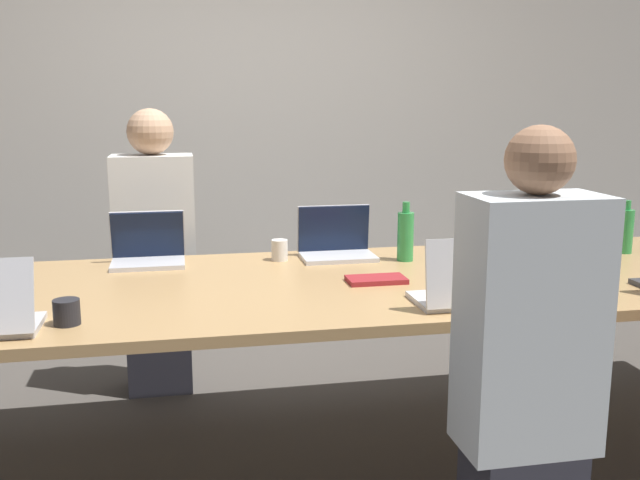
% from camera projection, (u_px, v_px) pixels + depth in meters
% --- Properties ---
extents(ground_plane, '(24.00, 24.00, 0.00)m').
position_uv_depth(ground_plane, '(301.00, 460.00, 2.99)').
color(ground_plane, '#4C4742').
extents(curtain_wall, '(12.00, 0.06, 2.80)m').
position_uv_depth(curtain_wall, '(249.00, 114.00, 4.59)').
color(curtain_wall, beige).
rests_on(curtain_wall, ground_plane).
extents(conference_table, '(4.69, 1.21, 0.77)m').
position_uv_depth(conference_table, '(300.00, 294.00, 2.85)').
color(conference_table, tan).
rests_on(conference_table, ground_plane).
extents(laptop_far_center, '(0.34, 0.23, 0.24)m').
position_uv_depth(laptop_far_center, '(336.00, 242.00, 3.30)').
color(laptop_far_center, silver).
rests_on(laptop_far_center, conference_table).
extents(cup_far_center, '(0.07, 0.07, 0.09)m').
position_uv_depth(cup_far_center, '(280.00, 250.00, 3.23)').
color(cup_far_center, white).
rests_on(cup_far_center, conference_table).
extents(bottle_far_center, '(0.07, 0.07, 0.27)m').
position_uv_depth(bottle_far_center, '(405.00, 235.00, 3.21)').
color(bottle_far_center, green).
rests_on(bottle_far_center, conference_table).
extents(laptop_near_midright, '(0.32, 0.25, 0.26)m').
position_uv_depth(laptop_near_midright, '(464.00, 286.00, 2.50)').
color(laptop_near_midright, silver).
rests_on(laptop_near_midright, conference_table).
extents(person_near_midright, '(0.40, 0.24, 1.42)m').
position_uv_depth(person_near_midright, '(527.00, 372.00, 2.13)').
color(person_near_midright, '#2D2D38').
rests_on(person_near_midright, ground_plane).
extents(cup_near_midright, '(0.09, 0.09, 0.09)m').
position_uv_depth(cup_near_midright, '(526.00, 284.00, 2.63)').
color(cup_near_midright, white).
rests_on(cup_near_midright, conference_table).
extents(laptop_far_right, '(0.32, 0.26, 0.25)m').
position_uv_depth(laptop_far_right, '(554.00, 233.00, 3.50)').
color(laptop_far_right, silver).
rests_on(laptop_far_right, conference_table).
extents(cup_far_right, '(0.07, 0.07, 0.10)m').
position_uv_depth(cup_far_right, '(600.00, 238.00, 3.52)').
color(cup_far_right, white).
rests_on(cup_far_right, conference_table).
extents(bottle_far_right, '(0.07, 0.07, 0.25)m').
position_uv_depth(bottle_far_right, '(625.00, 230.00, 3.38)').
color(bottle_far_right, green).
rests_on(bottle_far_right, conference_table).
extents(cup_near_left, '(0.09, 0.09, 0.08)m').
position_uv_depth(cup_near_left, '(67.00, 312.00, 2.30)').
color(cup_near_left, '#232328').
rests_on(cup_near_left, conference_table).
extents(laptop_far_midleft, '(0.32, 0.23, 0.23)m').
position_uv_depth(laptop_far_midleft, '(148.00, 249.00, 3.16)').
color(laptop_far_midleft, silver).
rests_on(laptop_far_midleft, conference_table).
extents(person_far_midleft, '(0.40, 0.24, 1.45)m').
position_uv_depth(person_far_midleft, '(156.00, 256.00, 3.61)').
color(person_far_midleft, '#2D2D38').
rests_on(person_far_midleft, ground_plane).
extents(stapler, '(0.11, 0.15, 0.05)m').
position_uv_depth(stapler, '(443.00, 276.00, 2.84)').
color(stapler, black).
rests_on(stapler, conference_table).
extents(notebook, '(0.23, 0.13, 0.02)m').
position_uv_depth(notebook, '(376.00, 280.00, 2.85)').
color(notebook, maroon).
rests_on(notebook, conference_table).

